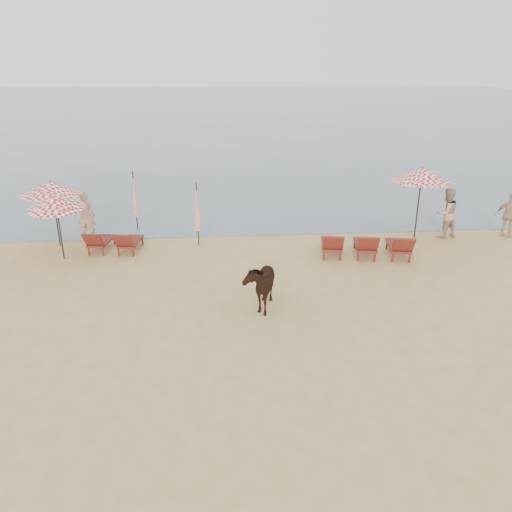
{
  "coord_description": "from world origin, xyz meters",
  "views": [
    {
      "loc": [
        -1.11,
        -8.46,
        6.3
      ],
      "look_at": [
        0.0,
        5.0,
        1.1
      ],
      "focal_mm": 35.0,
      "sensor_mm": 36.0,
      "label": 1
    }
  ],
  "objects_px": {
    "lounger_cluster_right": "(366,245)",
    "beachgoer_right_a": "(446,213)",
    "umbrella_open_left_b": "(56,202)",
    "beachgoer_right_b": "(510,215)",
    "beachgoer_left": "(86,216)",
    "umbrella_open_left_a": "(52,188)",
    "umbrella_closed_left": "(135,195)",
    "umbrella_closed_right": "(197,207)",
    "lounger_cluster_left": "(114,241)",
    "cow": "(260,283)",
    "umbrella_open_right": "(422,175)"
  },
  "relations": [
    {
      "from": "beachgoer_right_b",
      "to": "umbrella_closed_right",
      "type": "bearing_deg",
      "value": 42.93
    },
    {
      "from": "lounger_cluster_right",
      "to": "umbrella_open_right",
      "type": "relative_size",
      "value": 1.19
    },
    {
      "from": "umbrella_open_left_b",
      "to": "umbrella_open_left_a",
      "type": "bearing_deg",
      "value": 132.4
    },
    {
      "from": "lounger_cluster_right",
      "to": "beachgoer_right_a",
      "type": "xyz_separation_m",
      "value": [
        3.66,
        1.87,
        0.51
      ]
    },
    {
      "from": "beachgoer_left",
      "to": "beachgoer_right_b",
      "type": "height_order",
      "value": "beachgoer_left"
    },
    {
      "from": "lounger_cluster_left",
      "to": "lounger_cluster_right",
      "type": "distance_m",
      "value": 8.9
    },
    {
      "from": "lounger_cluster_right",
      "to": "beachgoer_right_a",
      "type": "relative_size",
      "value": 1.68
    },
    {
      "from": "umbrella_closed_right",
      "to": "beachgoer_right_a",
      "type": "distance_m",
      "value": 9.5
    },
    {
      "from": "umbrella_open_left_b",
      "to": "lounger_cluster_left",
      "type": "bearing_deg",
      "value": 39.28
    },
    {
      "from": "umbrella_open_right",
      "to": "beachgoer_left",
      "type": "distance_m",
      "value": 12.69
    },
    {
      "from": "umbrella_open_left_a",
      "to": "umbrella_open_right",
      "type": "distance_m",
      "value": 13.49
    },
    {
      "from": "lounger_cluster_left",
      "to": "umbrella_closed_right",
      "type": "distance_m",
      "value": 3.21
    },
    {
      "from": "umbrella_closed_right",
      "to": "umbrella_open_left_a",
      "type": "bearing_deg",
      "value": 176.19
    },
    {
      "from": "beachgoer_right_b",
      "to": "cow",
      "type": "bearing_deg",
      "value": 70.39
    },
    {
      "from": "umbrella_open_right",
      "to": "umbrella_closed_left",
      "type": "height_order",
      "value": "umbrella_open_right"
    },
    {
      "from": "lounger_cluster_right",
      "to": "umbrella_open_left_a",
      "type": "bearing_deg",
      "value": 178.88
    },
    {
      "from": "lounger_cluster_left",
      "to": "umbrella_open_left_b",
      "type": "height_order",
      "value": "umbrella_open_left_b"
    },
    {
      "from": "umbrella_closed_right",
      "to": "beachgoer_right_a",
      "type": "xyz_separation_m",
      "value": [
        9.48,
        0.1,
        -0.48
      ]
    },
    {
      "from": "lounger_cluster_right",
      "to": "beachgoer_right_a",
      "type": "bearing_deg",
      "value": 36.89
    },
    {
      "from": "lounger_cluster_left",
      "to": "cow",
      "type": "xyz_separation_m",
      "value": [
        4.81,
        -4.69,
        0.28
      ]
    },
    {
      "from": "umbrella_open_left_a",
      "to": "beachgoer_right_b",
      "type": "distance_m",
      "value": 17.13
    },
    {
      "from": "cow",
      "to": "beachgoer_left",
      "type": "relative_size",
      "value": 0.87
    },
    {
      "from": "umbrella_open_left_b",
      "to": "beachgoer_right_a",
      "type": "distance_m",
      "value": 14.2
    },
    {
      "from": "umbrella_open_right",
      "to": "beachgoer_right_b",
      "type": "distance_m",
      "value": 3.93
    },
    {
      "from": "umbrella_open_left_b",
      "to": "beachgoer_right_b",
      "type": "distance_m",
      "value": 16.62
    },
    {
      "from": "beachgoer_right_a",
      "to": "cow",
      "type": "bearing_deg",
      "value": 18.57
    },
    {
      "from": "lounger_cluster_left",
      "to": "umbrella_closed_right",
      "type": "bearing_deg",
      "value": 18.85
    },
    {
      "from": "beachgoer_left",
      "to": "lounger_cluster_left",
      "type": "bearing_deg",
      "value": 129.89
    },
    {
      "from": "umbrella_closed_left",
      "to": "beachgoer_right_a",
      "type": "xyz_separation_m",
      "value": [
        12.0,
        -1.86,
        -0.51
      ]
    },
    {
      "from": "lounger_cluster_left",
      "to": "beachgoer_left",
      "type": "bearing_deg",
      "value": 138.65
    },
    {
      "from": "lounger_cluster_left",
      "to": "cow",
      "type": "bearing_deg",
      "value": -35.99
    },
    {
      "from": "beachgoer_right_a",
      "to": "umbrella_open_right",
      "type": "bearing_deg",
      "value": -17.39
    },
    {
      "from": "umbrella_closed_left",
      "to": "umbrella_closed_right",
      "type": "bearing_deg",
      "value": -37.81
    },
    {
      "from": "umbrella_open_left_a",
      "to": "umbrella_open_left_b",
      "type": "xyz_separation_m",
      "value": [
        0.52,
        -1.41,
        -0.16
      ]
    },
    {
      "from": "lounger_cluster_left",
      "to": "umbrella_open_left_a",
      "type": "height_order",
      "value": "umbrella_open_left_a"
    },
    {
      "from": "lounger_cluster_left",
      "to": "umbrella_closed_left",
      "type": "bearing_deg",
      "value": 87.64
    },
    {
      "from": "lounger_cluster_right",
      "to": "beachgoer_right_b",
      "type": "relative_size",
      "value": 1.86
    },
    {
      "from": "lounger_cluster_left",
      "to": "umbrella_open_left_b",
      "type": "bearing_deg",
      "value": -154.58
    },
    {
      "from": "umbrella_open_left_a",
      "to": "umbrella_closed_left",
      "type": "distance_m",
      "value": 3.16
    },
    {
      "from": "umbrella_closed_left",
      "to": "cow",
      "type": "xyz_separation_m",
      "value": [
        4.34,
        -7.2,
        -0.78
      ]
    },
    {
      "from": "beachgoer_left",
      "to": "cow",
      "type": "bearing_deg",
      "value": 134.06
    },
    {
      "from": "umbrella_open_left_b",
      "to": "beachgoer_left",
      "type": "bearing_deg",
      "value": 100.95
    },
    {
      "from": "umbrella_closed_right",
      "to": "beachgoer_right_b",
      "type": "bearing_deg",
      "value": -0.51
    },
    {
      "from": "umbrella_open_right",
      "to": "umbrella_closed_right",
      "type": "xyz_separation_m",
      "value": [
        -8.34,
        -0.12,
        -1.02
      ]
    },
    {
      "from": "umbrella_open_left_a",
      "to": "umbrella_open_right",
      "type": "xyz_separation_m",
      "value": [
        13.48,
        -0.22,
        0.29
      ]
    },
    {
      "from": "umbrella_open_left_b",
      "to": "umbrella_closed_right",
      "type": "relative_size",
      "value": 0.99
    },
    {
      "from": "lounger_cluster_right",
      "to": "umbrella_closed_right",
      "type": "distance_m",
      "value": 6.17
    },
    {
      "from": "umbrella_closed_left",
      "to": "beachgoer_left",
      "type": "height_order",
      "value": "umbrella_closed_left"
    },
    {
      "from": "umbrella_open_left_a",
      "to": "umbrella_closed_right",
      "type": "xyz_separation_m",
      "value": [
        5.14,
        -0.34,
        -0.73
      ]
    },
    {
      "from": "lounger_cluster_right",
      "to": "beachgoer_right_b",
      "type": "distance_m",
      "value": 6.34
    }
  ]
}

